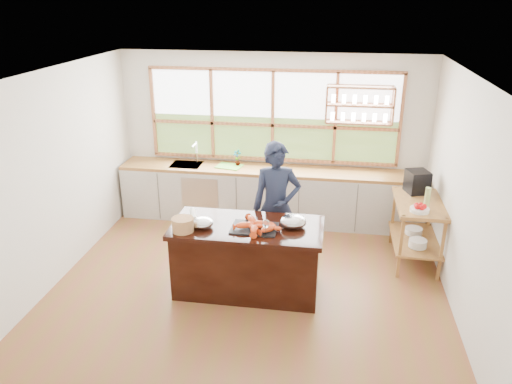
% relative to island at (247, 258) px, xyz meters
% --- Properties ---
extents(ground_plane, '(5.00, 5.00, 0.00)m').
position_rel_island_xyz_m(ground_plane, '(0.00, 0.20, -0.45)').
color(ground_plane, brown).
extents(room_shell, '(5.02, 4.52, 2.71)m').
position_rel_island_xyz_m(room_shell, '(0.02, 0.71, 1.30)').
color(room_shell, silver).
rests_on(room_shell, ground_plane).
extents(back_counter, '(4.90, 0.63, 0.90)m').
position_rel_island_xyz_m(back_counter, '(-0.02, 2.14, 0.00)').
color(back_counter, beige).
rests_on(back_counter, ground_plane).
extents(right_shelf_unit, '(0.62, 1.10, 0.90)m').
position_rel_island_xyz_m(right_shelf_unit, '(2.19, 1.09, 0.15)').
color(right_shelf_unit, '#A77730').
rests_on(right_shelf_unit, ground_plane).
extents(island, '(1.85, 0.90, 0.90)m').
position_rel_island_xyz_m(island, '(0.00, 0.00, 0.00)').
color(island, black).
rests_on(island, ground_plane).
extents(cook, '(0.72, 0.54, 1.77)m').
position_rel_island_xyz_m(cook, '(0.28, 0.66, 0.43)').
color(cook, '#181D32').
rests_on(cook, ground_plane).
extents(potted_plant, '(0.17, 0.15, 0.28)m').
position_rel_island_xyz_m(potted_plant, '(-0.55, 2.20, 0.58)').
color(potted_plant, slate).
rests_on(potted_plant, back_counter).
extents(cutting_board, '(0.45, 0.38, 0.01)m').
position_rel_island_xyz_m(cutting_board, '(-0.67, 2.14, 0.45)').
color(cutting_board, '#66C23B').
rests_on(cutting_board, back_counter).
extents(espresso_machine, '(0.36, 0.37, 0.32)m').
position_rel_island_xyz_m(espresso_machine, '(2.19, 1.45, 0.61)').
color(espresso_machine, black).
rests_on(espresso_machine, right_shelf_unit).
extents(wine_bottle, '(0.08, 0.08, 0.29)m').
position_rel_island_xyz_m(wine_bottle, '(2.24, 0.88, 0.59)').
color(wine_bottle, '#9DB561').
rests_on(wine_bottle, right_shelf_unit).
extents(fruit_bowl, '(0.25, 0.25, 0.11)m').
position_rel_island_xyz_m(fruit_bowl, '(2.14, 0.76, 0.49)').
color(fruit_bowl, white).
rests_on(fruit_bowl, right_shelf_unit).
extents(slate_board, '(0.56, 0.41, 0.02)m').
position_rel_island_xyz_m(slate_board, '(0.10, -0.08, 0.45)').
color(slate_board, black).
rests_on(slate_board, island).
extents(lobster_pile, '(0.52, 0.48, 0.08)m').
position_rel_island_xyz_m(lobster_pile, '(0.12, -0.11, 0.50)').
color(lobster_pile, '#E94C12').
rests_on(lobster_pile, slate_board).
extents(mixing_bowl_left, '(0.27, 0.27, 0.13)m').
position_rel_island_xyz_m(mixing_bowl_left, '(-0.53, -0.13, 0.50)').
color(mixing_bowl_left, '#ADAFB3').
rests_on(mixing_bowl_left, island).
extents(mixing_bowl_right, '(0.32, 0.32, 0.15)m').
position_rel_island_xyz_m(mixing_bowl_right, '(0.56, 0.06, 0.51)').
color(mixing_bowl_right, '#ADAFB3').
rests_on(mixing_bowl_right, island).
extents(wine_glass, '(0.08, 0.08, 0.22)m').
position_rel_island_xyz_m(wine_glass, '(0.26, -0.27, 0.61)').
color(wine_glass, silver).
rests_on(wine_glass, island).
extents(wicker_basket, '(0.26, 0.26, 0.17)m').
position_rel_island_xyz_m(wicker_basket, '(-0.73, -0.26, 0.53)').
color(wicker_basket, tan).
rests_on(wicker_basket, island).
extents(parchment_roll, '(0.17, 0.31, 0.08)m').
position_rel_island_xyz_m(parchment_roll, '(-0.71, 0.12, 0.49)').
color(parchment_roll, silver).
rests_on(parchment_roll, island).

